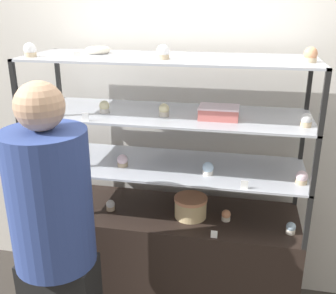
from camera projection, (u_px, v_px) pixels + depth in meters
back_wall at (180, 106)px, 2.57m from camera, size 8.00×0.05×2.60m
display_base at (168, 262)px, 2.52m from camera, size 1.55×0.52×0.74m
display_riser_lower at (168, 167)px, 2.29m from camera, size 1.55×0.52×0.31m
display_riser_middle at (168, 116)px, 2.19m from camera, size 1.55×0.52×0.31m
display_riser_upper at (168, 60)px, 2.08m from camera, size 1.55×0.52×0.31m
layer_cake_centerpiece at (191, 207)px, 2.31m from camera, size 0.20×0.20×0.13m
sheet_cake_frosted at (219, 112)px, 2.07m from camera, size 0.21×0.15×0.07m
cupcake_0 at (51, 200)px, 2.46m from camera, size 0.05×0.05×0.07m
cupcake_1 at (111, 205)px, 2.39m from camera, size 0.05×0.05×0.07m
cupcake_2 at (226, 215)px, 2.28m from camera, size 0.05×0.05×0.07m
cupcake_3 at (291, 228)px, 2.15m from camera, size 0.05×0.05×0.07m
price_tag_0 at (214, 234)px, 2.11m from camera, size 0.04×0.00×0.04m
cupcake_4 at (46, 156)px, 2.33m from camera, size 0.06×0.06×0.07m
cupcake_5 at (122, 161)px, 2.25m from camera, size 0.06×0.06×0.07m
cupcake_6 at (208, 169)px, 2.14m from camera, size 0.06×0.06×0.07m
cupcake_7 at (302, 178)px, 2.03m from camera, size 0.06×0.06×0.07m
price_tag_1 at (244, 185)px, 1.98m from camera, size 0.04×0.00×0.04m
cupcake_8 at (44, 103)px, 2.26m from camera, size 0.06×0.06×0.07m
cupcake_9 at (104, 107)px, 2.18m from camera, size 0.06×0.06×0.07m
cupcake_10 at (164, 110)px, 2.12m from camera, size 0.06×0.06×0.07m
cupcake_11 at (306, 120)px, 1.93m from camera, size 0.06×0.06×0.07m
price_tag_2 at (85, 117)px, 2.03m from camera, size 0.04×0.00×0.04m
cupcake_12 at (30, 50)px, 2.07m from camera, size 0.07×0.07×0.07m
cupcake_13 at (163, 52)px, 1.98m from camera, size 0.07×0.07×0.07m
cupcake_14 at (310, 55)px, 1.87m from camera, size 0.07×0.07×0.07m
price_tag_3 at (77, 56)px, 1.93m from camera, size 0.04×0.00×0.04m
donut_glazed at (98, 50)px, 2.22m from camera, size 0.14×0.14×0.04m
customer_figure at (55, 240)px, 1.87m from camera, size 0.38×0.38×1.63m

